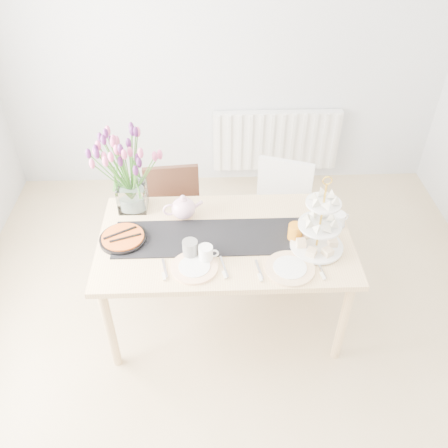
{
  "coord_description": "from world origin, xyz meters",
  "views": [
    {
      "loc": [
        -0.14,
        -1.78,
        2.73
      ],
      "look_at": [
        -0.06,
        0.41,
        0.9
      ],
      "focal_mm": 38.0,
      "sensor_mm": 36.0,
      "label": 1
    }
  ],
  "objects_px": {
    "tart_tin": "(123,238)",
    "plate_left": "(194,267)",
    "tulip_vase": "(127,160)",
    "plate_right": "(290,268)",
    "teapot": "(183,208)",
    "cream_jug": "(338,219)",
    "chair_brown": "(174,214)",
    "mug_orange": "(295,232)",
    "cake_stand": "(319,231)",
    "mug_white": "(206,254)",
    "mug_grey": "(190,249)",
    "chair_white": "(280,208)",
    "dining_table": "(225,246)",
    "radiator": "(276,141)"
  },
  "relations": [
    {
      "from": "tart_tin",
      "to": "plate_left",
      "type": "xyz_separation_m",
      "value": [
        0.45,
        -0.26,
        -0.01
      ]
    },
    {
      "from": "tulip_vase",
      "to": "plate_right",
      "type": "xyz_separation_m",
      "value": [
        0.98,
        -0.63,
        -0.37
      ]
    },
    {
      "from": "teapot",
      "to": "tart_tin",
      "type": "xyz_separation_m",
      "value": [
        -0.37,
        -0.21,
        -0.06
      ]
    },
    {
      "from": "cream_jug",
      "to": "plate_left",
      "type": "height_order",
      "value": "cream_jug"
    },
    {
      "from": "chair_brown",
      "to": "mug_orange",
      "type": "relative_size",
      "value": 7.73
    },
    {
      "from": "tulip_vase",
      "to": "mug_orange",
      "type": "relative_size",
      "value": 6.31
    },
    {
      "from": "cake_stand",
      "to": "mug_white",
      "type": "height_order",
      "value": "cake_stand"
    },
    {
      "from": "mug_grey",
      "to": "plate_right",
      "type": "xyz_separation_m",
      "value": [
        0.58,
        -0.14,
        -0.05
      ]
    },
    {
      "from": "tulip_vase",
      "to": "cake_stand",
      "type": "distance_m",
      "value": 1.28
    },
    {
      "from": "chair_white",
      "to": "tulip_vase",
      "type": "bearing_deg",
      "value": -145.08
    },
    {
      "from": "tart_tin",
      "to": "cake_stand",
      "type": "bearing_deg",
      "value": -5.31
    },
    {
      "from": "tulip_vase",
      "to": "mug_orange",
      "type": "distance_m",
      "value": 1.15
    },
    {
      "from": "cake_stand",
      "to": "mug_white",
      "type": "distance_m",
      "value": 0.69
    },
    {
      "from": "dining_table",
      "to": "plate_right",
      "type": "relative_size",
      "value": 5.47
    },
    {
      "from": "radiator",
      "to": "cake_stand",
      "type": "relative_size",
      "value": 2.52
    },
    {
      "from": "tulip_vase",
      "to": "mug_white",
      "type": "height_order",
      "value": "tulip_vase"
    },
    {
      "from": "plate_left",
      "to": "cake_stand",
      "type": "bearing_deg",
      "value": 11.33
    },
    {
      "from": "tulip_vase",
      "to": "plate_left",
      "type": "distance_m",
      "value": 0.82
    },
    {
      "from": "dining_table",
      "to": "teapot",
      "type": "bearing_deg",
      "value": 141.52
    },
    {
      "from": "chair_white",
      "to": "mug_grey",
      "type": "xyz_separation_m",
      "value": [
        -0.66,
        -0.78,
        0.31
      ]
    },
    {
      "from": "chair_white",
      "to": "mug_grey",
      "type": "bearing_deg",
      "value": -110.46
    },
    {
      "from": "mug_grey",
      "to": "plate_left",
      "type": "xyz_separation_m",
      "value": [
        0.02,
        -0.11,
        -0.05
      ]
    },
    {
      "from": "mug_grey",
      "to": "tulip_vase",
      "type": "bearing_deg",
      "value": 126.01
    },
    {
      "from": "plate_right",
      "to": "radiator",
      "type": "bearing_deg",
      "value": 84.79
    },
    {
      "from": "plate_left",
      "to": "mug_white",
      "type": "bearing_deg",
      "value": 44.41
    },
    {
      "from": "radiator",
      "to": "chair_brown",
      "type": "xyz_separation_m",
      "value": [
        -0.92,
        -1.13,
        0.03
      ]
    },
    {
      "from": "dining_table",
      "to": "cream_jug",
      "type": "xyz_separation_m",
      "value": [
        0.73,
        0.1,
        0.12
      ]
    },
    {
      "from": "dining_table",
      "to": "cream_jug",
      "type": "distance_m",
      "value": 0.75
    },
    {
      "from": "plate_right",
      "to": "teapot",
      "type": "bearing_deg",
      "value": 141.43
    },
    {
      "from": "plate_right",
      "to": "plate_left",
      "type": "bearing_deg",
      "value": 176.97
    },
    {
      "from": "chair_white",
      "to": "cake_stand",
      "type": "xyz_separation_m",
      "value": [
        0.11,
        -0.74,
        0.39
      ]
    },
    {
      "from": "chair_brown",
      "to": "chair_white",
      "type": "height_order",
      "value": "chair_white"
    },
    {
      "from": "dining_table",
      "to": "cake_stand",
      "type": "relative_size",
      "value": 3.36
    },
    {
      "from": "chair_brown",
      "to": "teapot",
      "type": "height_order",
      "value": "teapot"
    },
    {
      "from": "cake_stand",
      "to": "mug_orange",
      "type": "distance_m",
      "value": 0.17
    },
    {
      "from": "dining_table",
      "to": "mug_grey",
      "type": "bearing_deg",
      "value": -143.93
    },
    {
      "from": "mug_grey",
      "to": "radiator",
      "type": "bearing_deg",
      "value": 65.29
    },
    {
      "from": "cream_jug",
      "to": "mug_grey",
      "type": "distance_m",
      "value": 0.98
    },
    {
      "from": "cream_jug",
      "to": "mug_grey",
      "type": "height_order",
      "value": "mug_grey"
    },
    {
      "from": "teapot",
      "to": "mug_white",
      "type": "bearing_deg",
      "value": -80.23
    },
    {
      "from": "chair_white",
      "to": "teapot",
      "type": "distance_m",
      "value": 0.89
    },
    {
      "from": "tart_tin",
      "to": "mug_orange",
      "type": "distance_m",
      "value": 1.08
    },
    {
      "from": "mug_orange",
      "to": "plate_right",
      "type": "bearing_deg",
      "value": -160.39
    },
    {
      "from": "radiator",
      "to": "cake_stand",
      "type": "xyz_separation_m",
      "value": [
        0.01,
        -1.84,
        0.44
      ]
    },
    {
      "from": "chair_brown",
      "to": "teapot",
      "type": "bearing_deg",
      "value": -80.15
    },
    {
      "from": "chair_brown",
      "to": "mug_white",
      "type": "relative_size",
      "value": 8.07
    },
    {
      "from": "cream_jug",
      "to": "tulip_vase",
      "type": "bearing_deg",
      "value": 151.48
    },
    {
      "from": "mug_grey",
      "to": "cake_stand",
      "type": "bearing_deg",
      "value": 0.52
    },
    {
      "from": "mug_white",
      "to": "mug_orange",
      "type": "xyz_separation_m",
      "value": [
        0.56,
        0.17,
        0.0
      ]
    },
    {
      "from": "tulip_vase",
      "to": "teapot",
      "type": "distance_m",
      "value": 0.47
    }
  ]
}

